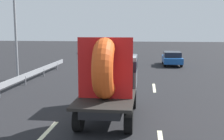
% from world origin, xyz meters
% --- Properties ---
extents(ground_plane, '(120.00, 120.00, 0.00)m').
position_xyz_m(ground_plane, '(0.00, 0.00, 0.00)').
color(ground_plane, black).
extents(flatbed_truck, '(2.02, 4.82, 3.17)m').
position_xyz_m(flatbed_truck, '(0.22, -0.15, 1.58)').
color(flatbed_truck, black).
rests_on(flatbed_truck, ground_plane).
extents(distant_sedan, '(1.66, 3.88, 1.27)m').
position_xyz_m(distant_sedan, '(4.00, 15.73, 0.68)').
color(distant_sedan, black).
rests_on(distant_sedan, ground_plane).
extents(traffic_light, '(0.42, 0.36, 6.60)m').
position_xyz_m(traffic_light, '(-6.93, 6.94, 4.24)').
color(traffic_light, gray).
rests_on(traffic_light, ground_plane).
extents(guardrail, '(0.10, 12.85, 0.71)m').
position_xyz_m(guardrail, '(-5.70, 6.89, 0.53)').
color(guardrail, gray).
rests_on(guardrail, ground_plane).
extents(lane_dash_left_near, '(0.16, 2.84, 0.01)m').
position_xyz_m(lane_dash_left_near, '(-1.67, -2.67, 0.00)').
color(lane_dash_left_near, beige).
rests_on(lane_dash_left_near, ground_plane).
extents(lane_dash_left_far, '(0.16, 2.98, 0.01)m').
position_xyz_m(lane_dash_left_far, '(-1.67, 5.46, 0.00)').
color(lane_dash_left_far, beige).
rests_on(lane_dash_left_far, ground_plane).
extents(lane_dash_right_far, '(0.16, 2.46, 0.01)m').
position_xyz_m(lane_dash_right_far, '(2.11, 5.36, 0.00)').
color(lane_dash_right_far, beige).
rests_on(lane_dash_right_far, ground_plane).
extents(oncoming_car, '(1.72, 4.01, 1.31)m').
position_xyz_m(oncoming_car, '(-5.69, 27.81, 0.70)').
color(oncoming_car, black).
rests_on(oncoming_car, ground_plane).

